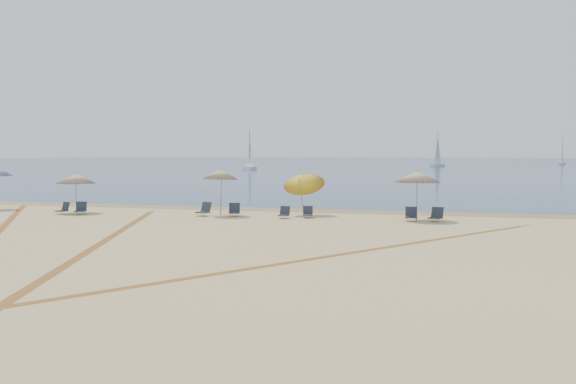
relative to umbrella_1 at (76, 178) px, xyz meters
name	(u,v)px	position (x,y,z in m)	size (l,w,h in m)	color
ground	(50,307)	(12.00, -19.00, -1.92)	(160.00, 160.00, 0.00)	tan
ocean	(433,162)	(12.00, 206.00, -1.91)	(500.00, 500.00, 0.00)	#0C2151
wet_sand	(306,210)	(12.00, 5.00, -1.92)	(500.00, 500.00, 0.00)	olive
umbrella_1	(76,178)	(0.00, 0.00, 0.00)	(2.15, 2.15, 2.26)	gray
umbrella_2	(220,174)	(8.33, 0.74, 0.29)	(1.97, 2.00, 2.56)	gray
umbrella_3	(304,180)	(12.60, 2.00, -0.02)	(2.24, 2.24, 2.68)	gray
umbrella_4	(417,177)	(18.64, 1.02, 0.25)	(2.33, 2.33, 2.51)	gray
chair_1	(64,209)	(-0.29, -0.76, -1.63)	(0.72, 0.78, 0.65)	#1D232D
chair_2	(81,209)	(0.72, -0.66, -1.62)	(0.76, 0.82, 0.68)	#1D232D
chair_3	(204,210)	(7.58, 0.28, -1.60)	(0.80, 0.86, 0.73)	#1D232D
chair_4	(234,210)	(9.19, 0.54, -1.62)	(0.75, 0.82, 0.69)	#1D232D
chair_5	(284,213)	(12.04, 0.15, -1.65)	(0.51, 0.60, 0.62)	#1D232D
chair_6	(308,213)	(13.14, 0.72, -1.66)	(0.61, 0.68, 0.60)	#1D232D
chair_7	(411,215)	(18.40, 0.62, -1.62)	(0.63, 0.72, 0.69)	#1D232D
chair_8	(436,215)	(19.61, 0.56, -1.61)	(0.77, 0.83, 0.71)	#1D232D
sailboat_0	(562,156)	(50.06, 166.15, 0.55)	(2.75, 5.66, 8.16)	white
sailboat_1	(250,157)	(-20.21, 90.73, 0.50)	(4.28, 5.15, 8.01)	white
sailboat_2	(438,156)	(15.89, 129.53, 0.71)	(3.43, 6.00, 8.71)	white
tire_tracks	(117,243)	(8.41, -10.03, -1.92)	(54.43, 44.20, 0.00)	tan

